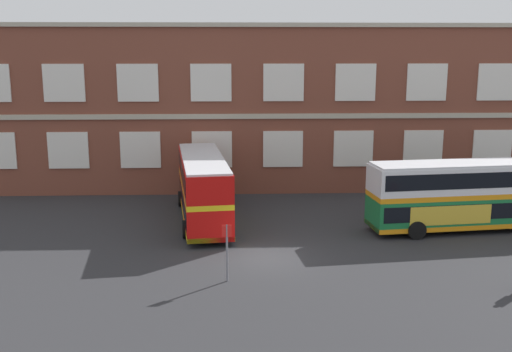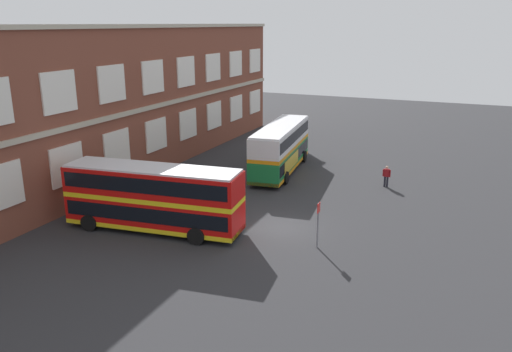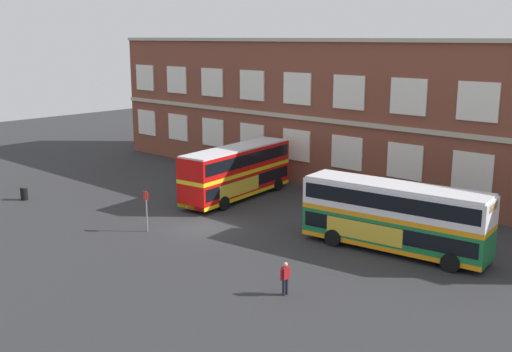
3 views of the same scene
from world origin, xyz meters
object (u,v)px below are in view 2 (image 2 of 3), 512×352
at_px(double_decker_near, 153,197).
at_px(waiting_passenger, 386,175).
at_px(bus_stand_flag, 318,221).
at_px(double_decker_middle, 281,148).

xyz_separation_m(double_decker_near, waiting_passenger, (14.60, -11.61, -1.22)).
xyz_separation_m(waiting_passenger, bus_stand_flag, (-13.05, 1.61, 0.70)).
distance_m(double_decker_middle, bus_stand_flag, 15.65).
xyz_separation_m(double_decker_middle, bus_stand_flag, (-13.72, -7.52, -0.51)).
height_order(double_decker_middle, bus_stand_flag, double_decker_middle).
bearing_deg(double_decker_near, waiting_passenger, -38.50).
bearing_deg(double_decker_middle, waiting_passenger, -94.20).
distance_m(waiting_passenger, bus_stand_flag, 13.17).
height_order(double_decker_middle, waiting_passenger, double_decker_middle).
height_order(waiting_passenger, bus_stand_flag, bus_stand_flag).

